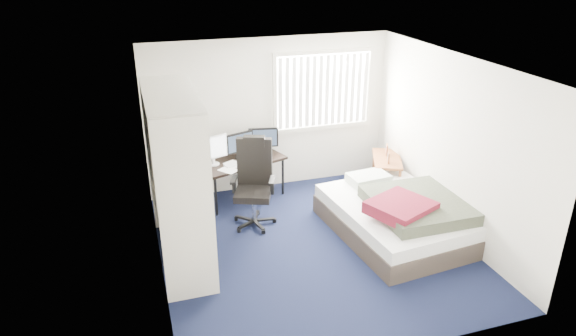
# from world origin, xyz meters

# --- Properties ---
(ground) EXTENTS (4.20, 4.20, 0.00)m
(ground) POSITION_xyz_m (0.00, 0.00, 0.00)
(ground) COLOR black
(ground) RESTS_ON ground
(room_shell) EXTENTS (4.20, 4.20, 4.20)m
(room_shell) POSITION_xyz_m (0.00, 0.00, 1.51)
(room_shell) COLOR silver
(room_shell) RESTS_ON ground
(window_assembly) EXTENTS (1.72, 0.09, 1.32)m
(window_assembly) POSITION_xyz_m (0.90, 2.04, 1.60)
(window_assembly) COLOR white
(window_assembly) RESTS_ON ground
(closet) EXTENTS (0.64, 1.84, 2.22)m
(closet) POSITION_xyz_m (-1.67, 0.27, 1.35)
(closet) COLOR beige
(closet) RESTS_ON ground
(desk) EXTENTS (1.49, 1.03, 1.13)m
(desk) POSITION_xyz_m (-0.58, 1.76, 0.71)
(desk) COLOR black
(desk) RESTS_ON ground
(office_chair) EXTENTS (0.79, 0.79, 1.30)m
(office_chair) POSITION_xyz_m (-0.58, 0.93, 0.50)
(office_chair) COLOR black
(office_chair) RESTS_ON ground
(footstool) EXTENTS (0.38, 0.34, 0.25)m
(footstool) POSITION_xyz_m (-0.37, 1.55, 0.20)
(footstool) COLOR white
(footstool) RESTS_ON ground
(nightstand) EXTENTS (0.74, 0.97, 0.78)m
(nightstand) POSITION_xyz_m (1.75, 1.28, 0.53)
(nightstand) COLOR brown
(nightstand) RESTS_ON ground
(bed) EXTENTS (1.78, 2.25, 0.69)m
(bed) POSITION_xyz_m (1.27, -0.03, 0.29)
(bed) COLOR #382F29
(bed) RESTS_ON ground
(pine_box) EXTENTS (0.44, 0.39, 0.28)m
(pine_box) POSITION_xyz_m (-1.65, 0.21, 0.14)
(pine_box) COLOR tan
(pine_box) RESTS_ON ground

